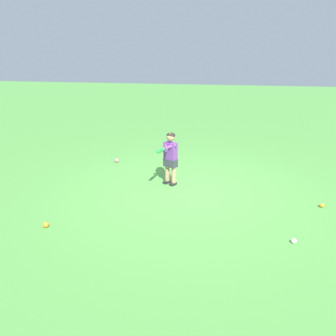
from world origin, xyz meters
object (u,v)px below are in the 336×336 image
Objects in this scene: play_ball_center_lawn at (322,205)px; play_ball_midfield at (294,241)px; child_batter at (170,154)px; play_ball_behind_batter at (46,225)px; play_ball_far_right at (117,160)px.

play_ball_midfield is at bearing 62.37° from play_ball_center_lawn.
child_batter reaches higher than play_ball_center_lawn.
play_ball_behind_batter is at bearing 52.26° from child_batter.
play_ball_center_lawn is (-2.82, 0.62, -0.61)m from child_batter.
play_ball_midfield is 0.81× the size of play_ball_far_right.
play_ball_far_right is (-0.11, -3.29, 0.00)m from play_ball_behind_batter.
play_ball_midfield is (0.69, 1.31, 0.00)m from play_ball_center_lawn.
child_batter reaches higher than play_ball_behind_batter.
child_batter is 2.02m from play_ball_far_right.
play_ball_midfield is (-3.75, -0.16, -0.01)m from play_ball_behind_batter.
play_ball_far_right is at bearing -38.36° from child_batter.
play_ball_center_lawn is 4.70m from play_ball_far_right.
child_batter is at bearing -127.74° from play_ball_behind_batter.
child_batter is 2.94m from play_ball_midfield.
play_ball_far_right reaches higher than play_ball_midfield.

